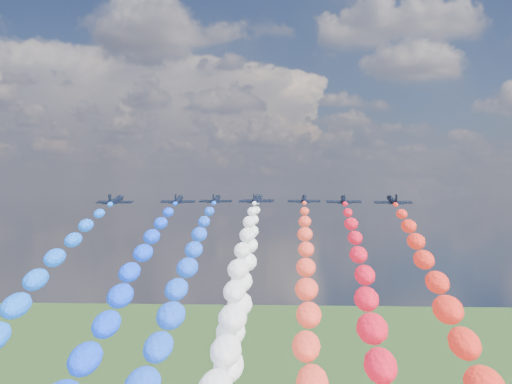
# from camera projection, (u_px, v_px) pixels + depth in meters

# --- Properties ---
(jet_0) EXTENTS (9.29, 12.22, 4.40)m
(jet_0) POSITION_uv_depth(u_px,v_px,m) (116.00, 201.00, 159.18)
(jet_0) COLOR black
(trail_0) EXTENTS (5.66, 118.92, 43.53)m
(trail_0) POSITION_uv_depth(u_px,v_px,m) (2.00, 343.00, 97.90)
(trail_0) COLOR blue
(jet_1) EXTENTS (8.59, 11.72, 4.40)m
(jet_1) POSITION_uv_depth(u_px,v_px,m) (178.00, 200.00, 168.94)
(jet_1) COLOR black
(trail_1) EXTENTS (5.66, 118.92, 43.53)m
(trail_1) POSITION_uv_depth(u_px,v_px,m) (111.00, 329.00, 107.66)
(trail_1) COLOR #0F3FFF
(jet_2) EXTENTS (9.02, 12.03, 4.40)m
(jet_2) POSITION_uv_depth(u_px,v_px,m) (216.00, 200.00, 176.28)
(jet_2) COLOR black
(trail_2) EXTENTS (5.66, 118.92, 43.53)m
(trail_2) POSITION_uv_depth(u_px,v_px,m) (173.00, 320.00, 114.99)
(trail_2) COLOR blue
(jet_3) EXTENTS (9.04, 12.05, 4.40)m
(jet_3) POSITION_uv_depth(u_px,v_px,m) (255.00, 200.00, 174.28)
(jet_3) COLOR black
(trail_3) EXTENTS (5.66, 118.92, 43.53)m
(trail_3) POSITION_uv_depth(u_px,v_px,m) (233.00, 323.00, 113.00)
(trail_3) COLOR white
(jet_4) EXTENTS (9.04, 12.05, 4.40)m
(jet_4) POSITION_uv_depth(u_px,v_px,m) (259.00, 199.00, 187.12)
(jet_4) COLOR black
(trail_4) EXTENTS (5.66, 118.92, 43.53)m
(trail_4) POSITION_uv_depth(u_px,v_px,m) (240.00, 309.00, 125.84)
(trail_4) COLOR white
(jet_5) EXTENTS (8.72, 11.82, 4.40)m
(jet_5) POSITION_uv_depth(u_px,v_px,m) (304.00, 200.00, 176.82)
(jet_5) COLOR black
(trail_5) EXTENTS (5.66, 118.92, 43.53)m
(trail_5) POSITION_uv_depth(u_px,v_px,m) (308.00, 320.00, 115.54)
(trail_5) COLOR #F73E2C
(jet_6) EXTENTS (8.96, 11.99, 4.40)m
(jet_6) POSITION_uv_depth(u_px,v_px,m) (344.00, 200.00, 165.39)
(jet_6) COLOR black
(trail_6) EXTENTS (5.66, 118.92, 43.53)m
(trail_6) POSITION_uv_depth(u_px,v_px,m) (371.00, 334.00, 104.11)
(trail_6) COLOR red
(jet_7) EXTENTS (9.24, 12.19, 4.40)m
(jet_7) POSITION_uv_depth(u_px,v_px,m) (393.00, 201.00, 155.86)
(jet_7) COLOR black
(trail_7) EXTENTS (5.66, 118.92, 43.53)m
(trail_7) POSITION_uv_depth(u_px,v_px,m) (455.00, 348.00, 94.58)
(trail_7) COLOR red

